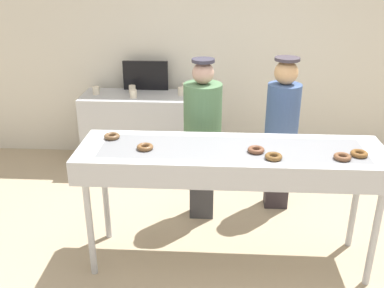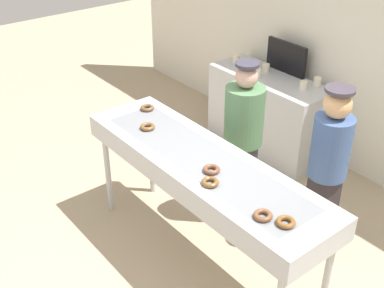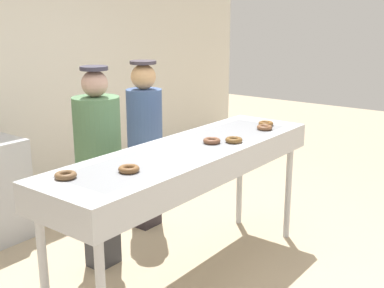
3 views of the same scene
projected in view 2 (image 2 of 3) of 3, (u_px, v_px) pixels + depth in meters
ground_plane at (201, 258)px, 4.55m from camera, size 16.00×16.00×0.00m
back_wall at (379, 52)px, 5.08m from camera, size 8.00×0.12×2.87m
fryer_conveyor at (202, 169)px, 4.06m from camera, size 2.46×0.68×1.07m
chocolate_donut_0 at (147, 108)px, 4.75m from camera, size 0.17×0.17×0.04m
chocolate_donut_1 at (211, 170)px, 3.84m from camera, size 0.18×0.18×0.04m
chocolate_donut_2 at (263, 215)px, 3.36m from camera, size 0.18×0.18×0.04m
chocolate_donut_3 at (148, 127)px, 4.42m from camera, size 0.18×0.18×0.04m
chocolate_donut_4 at (286, 222)px, 3.30m from camera, size 0.17×0.17×0.04m
chocolate_donut_5 at (210, 182)px, 3.69m from camera, size 0.17×0.17×0.04m
worker_baker at (243, 133)px, 4.63m from camera, size 0.36×0.36×1.64m
worker_assistant at (328, 163)px, 4.24m from camera, size 0.33×0.33×1.61m
prep_counter at (267, 113)px, 6.02m from camera, size 1.51×0.58×0.94m
paper_cup_0 at (236, 59)px, 6.14m from camera, size 0.08×0.08×0.10m
paper_cup_1 at (303, 86)px, 5.45m from camera, size 0.08×0.08×0.10m
paper_cup_2 at (317, 82)px, 5.54m from camera, size 0.08×0.08×0.10m
paper_cup_3 at (266, 68)px, 5.89m from camera, size 0.08×0.08×0.10m
paper_cup_4 at (258, 73)px, 5.76m from camera, size 0.08×0.08×0.10m
menu_display at (286, 57)px, 5.82m from camera, size 0.57×0.04×0.37m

